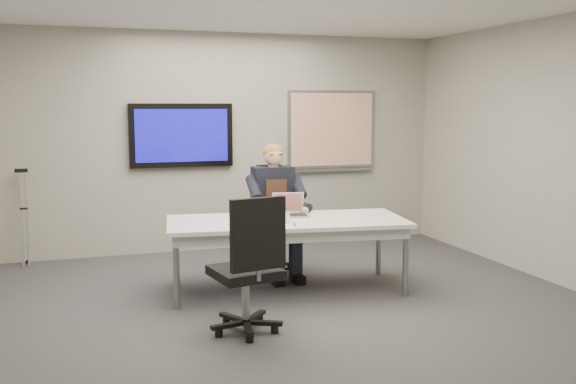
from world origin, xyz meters
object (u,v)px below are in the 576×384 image
object	(u,v)px
office_chair_far	(271,244)
laptop	(290,210)
office_chair_near	(248,291)
conference_table	(287,228)
seated_person	(278,224)

from	to	relation	value
office_chair_far	laptop	size ratio (longest dim) A/B	2.64
office_chair_near	laptop	distance (m)	1.59
conference_table	laptop	size ratio (longest dim) A/B	6.69
conference_table	office_chair_far	world-z (taller)	office_chair_far
conference_table	office_chair_near	bearing A→B (deg)	-114.57
office_chair_near	seated_person	xyz separation A→B (m)	(0.78, 1.66, 0.22)
office_chair_near	laptop	bearing A→B (deg)	-132.16
office_chair_near	seated_person	size ratio (longest dim) A/B	0.80
office_chair_near	seated_person	bearing A→B (deg)	-125.62
office_chair_far	seated_person	distance (m)	0.38
conference_table	office_chair_far	bearing A→B (deg)	92.08
office_chair_far	office_chair_near	distance (m)	2.08
office_chair_far	laptop	bearing A→B (deg)	-86.41
office_chair_far	office_chair_near	size ratio (longest dim) A/B	0.85
office_chair_far	office_chair_near	world-z (taller)	office_chair_near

